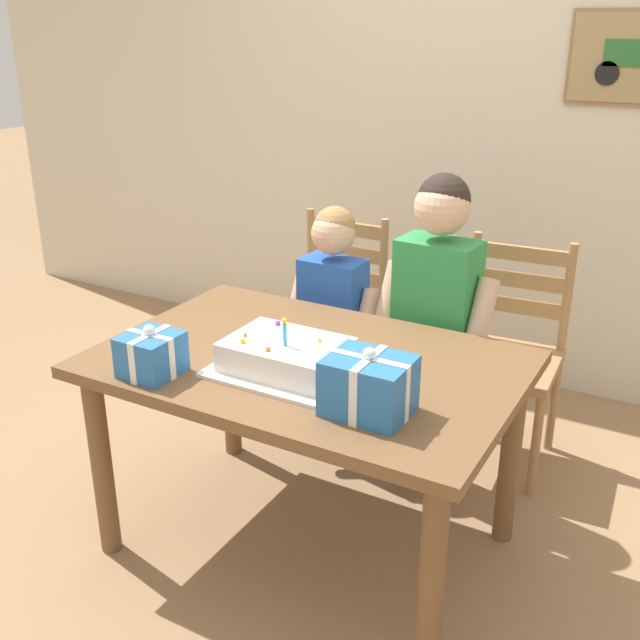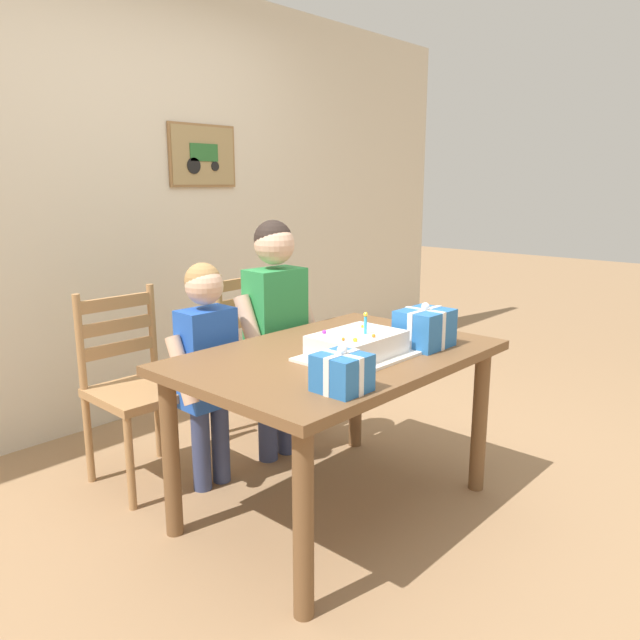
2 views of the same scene
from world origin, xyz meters
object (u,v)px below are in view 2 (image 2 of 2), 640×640
Objects in this scene: dining_table at (336,375)px; child_older at (276,317)px; chair_right at (264,352)px; child_younger at (207,354)px; chair_left at (137,387)px; gift_box_red_large at (425,328)px; birthday_cake at (357,346)px; gift_box_beside_cake at (342,372)px.

dining_table is 1.08× the size of child_older.
chair_right is 0.86× the size of child_younger.
child_older is (0.21, 0.58, 0.13)m from dining_table.
chair_left is at bearing 120.21° from child_younger.
gift_box_red_large is 1.17m from chair_right.
gift_box_red_large reaches higher than dining_table.
child_younger reaches higher than chair_right.
dining_table is 0.63m from child_younger.
birthday_cake is 0.48× the size of chair_right.
child_younger is (0.18, -0.31, 0.18)m from chair_left.
gift_box_beside_cake is 1.07m from child_older.
chair_right is at bearing 85.70° from gift_box_red_large.
child_younger is (0.13, 0.91, -0.14)m from gift_box_beside_cake.
dining_table is 1.45× the size of chair_right.
child_younger is (-0.55, 0.80, -0.15)m from gift_box_red_large.
birthday_cake reaches higher than gift_box_beside_cake.
chair_left is 0.74× the size of child_older.
chair_left is 1.00× the size of chair_right.
dining_table is 1.00m from chair_right.
birthday_cake is 2.57× the size of gift_box_beside_cake.
child_older reaches higher than child_younger.
birthday_cake is at bearing -68.39° from chair_left.
child_younger is at bearing -59.79° from chair_left.
child_older reaches higher than birthday_cake.
gift_box_beside_cake is at bearing -87.57° from chair_left.
chair_left is (-0.41, 0.90, -0.15)m from dining_table.
gift_box_beside_cake is 0.16× the size of child_younger.
child_younger reaches higher than gift_box_beside_cake.
child_older is at bearing 70.33° from dining_table.
child_younger is at bearing 107.36° from birthday_cake.
child_younger is at bearing 81.87° from gift_box_beside_cake.
gift_box_beside_cake is 0.93m from child_younger.
child_older is (0.22, 0.70, -0.02)m from birthday_cake.
gift_box_red_large is at bearing -55.75° from child_younger.
birthday_cake is 0.48× the size of chair_left.
gift_box_beside_cake is 0.19× the size of chair_left.
chair_left reaches higher than dining_table.
chair_right reaches higher than gift_box_beside_cake.
birthday_cake is at bearing 162.18° from gift_box_red_large.
chair_right is (0.41, 1.01, -0.30)m from birthday_cake.
dining_table is at bearing -114.36° from chair_right.
birthday_cake is 1.89× the size of gift_box_red_large.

